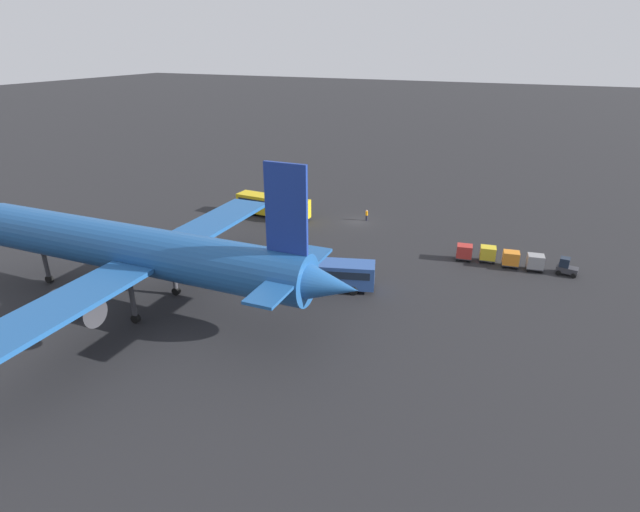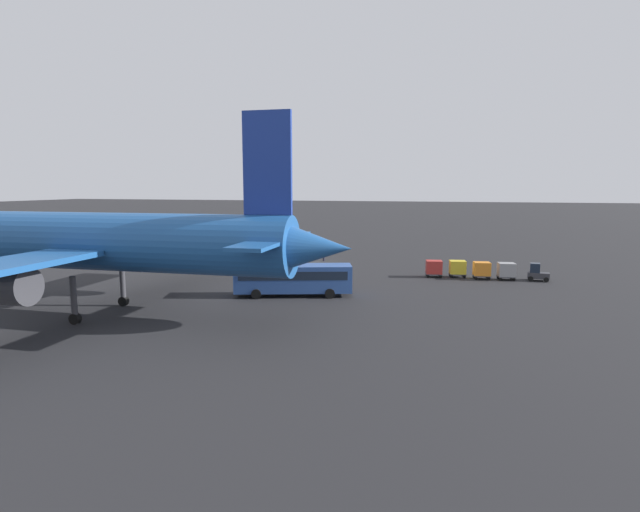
# 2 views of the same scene
# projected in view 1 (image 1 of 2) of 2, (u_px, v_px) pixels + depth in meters

# --- Properties ---
(ground_plane) EXTENTS (600.00, 600.00, 0.00)m
(ground_plane) POSITION_uv_depth(u_px,v_px,m) (358.00, 221.00, 78.42)
(ground_plane) COLOR #232326
(airplane) EXTENTS (47.90, 41.05, 16.95)m
(airplane) POSITION_uv_depth(u_px,v_px,m) (138.00, 251.00, 51.00)
(airplane) COLOR #1E5193
(airplane) RESTS_ON ground
(shuttle_bus_near) EXTENTS (12.47, 3.63, 3.35)m
(shuttle_bus_near) POSITION_uv_depth(u_px,v_px,m) (273.00, 205.00, 79.71)
(shuttle_bus_near) COLOR gold
(shuttle_bus_near) RESTS_ON ground
(shuttle_bus_far) EXTENTS (12.25, 6.20, 3.18)m
(shuttle_bus_far) POSITION_uv_depth(u_px,v_px,m) (322.00, 272.00, 56.74)
(shuttle_bus_far) COLOR #2D5199
(shuttle_bus_far) RESTS_ON ground
(baggage_tug) EXTENTS (2.53, 1.87, 2.10)m
(baggage_tug) POSITION_uv_depth(u_px,v_px,m) (566.00, 267.00, 60.30)
(baggage_tug) COLOR #333338
(baggage_tug) RESTS_ON ground
(worker_person) EXTENTS (0.38, 0.38, 1.74)m
(worker_person) POSITION_uv_depth(u_px,v_px,m) (367.00, 215.00, 78.46)
(worker_person) COLOR #1E1E2D
(worker_person) RESTS_ON ground
(cargo_cart_grey) EXTENTS (2.21, 1.95, 2.06)m
(cargo_cart_grey) POSITION_uv_depth(u_px,v_px,m) (535.00, 262.00, 61.19)
(cargo_cart_grey) COLOR #38383D
(cargo_cart_grey) RESTS_ON ground
(cargo_cart_orange) EXTENTS (2.21, 1.95, 2.06)m
(cargo_cart_orange) POSITION_uv_depth(u_px,v_px,m) (511.00, 258.00, 62.14)
(cargo_cart_orange) COLOR #38383D
(cargo_cart_orange) RESTS_ON ground
(cargo_cart_yellow) EXTENTS (2.21, 1.95, 2.06)m
(cargo_cart_yellow) POSITION_uv_depth(u_px,v_px,m) (488.00, 253.00, 63.61)
(cargo_cart_yellow) COLOR #38383D
(cargo_cart_yellow) RESTS_ON ground
(cargo_cart_red) EXTENTS (2.21, 1.95, 2.06)m
(cargo_cart_red) POSITION_uv_depth(u_px,v_px,m) (464.00, 252.00, 64.12)
(cargo_cart_red) COLOR #38383D
(cargo_cart_red) RESTS_ON ground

